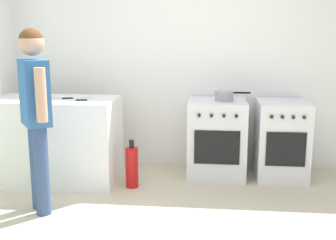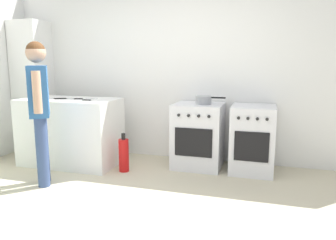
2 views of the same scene
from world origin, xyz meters
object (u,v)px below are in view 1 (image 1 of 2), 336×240
oven_right (281,140)px  knife_carving (54,98)px  knife_utility (34,99)px  knife_paring (78,100)px  pot (224,96)px  oven_left (217,138)px  knife_chef (76,98)px  fire_extinguisher (132,167)px  person (35,106)px

oven_right → knife_carving: knife_carving is taller
knife_utility → knife_paring: size_ratio=1.11×
pot → knife_utility: 2.00m
oven_left → knife_chef: (-1.48, -0.34, 0.48)m
oven_right → fire_extinguisher: (-1.57, -0.48, -0.21)m
oven_left → pot: pot is taller
pot → knife_carving: 1.80m
knife_chef → fire_extinguisher: knife_chef is taller
knife_carving → knife_paring: (0.29, -0.11, 0.00)m
person → knife_utility: bearing=114.5°
pot → knife_paring: size_ratio=1.82×
knife_utility → knife_carving: bearing=27.5°
knife_utility → fire_extinguisher: size_ratio=0.47×
oven_left → pot: 0.48m
oven_right → fire_extinguisher: bearing=-163.1°
knife_paring → person: size_ratio=0.13×
knife_carving → fire_extinguisher: 1.08m
pot → knife_paring: 1.54m
knife_chef → fire_extinguisher: 0.93m
knife_utility → person: size_ratio=0.15×
oven_right → knife_paring: knife_paring is taller
knife_paring → oven_right: bearing=12.8°
knife_carving → knife_paring: bearing=-20.8°
knife_paring → knife_chef: size_ratio=0.70×
oven_right → knife_carving: size_ratio=2.69×
knife_paring → knife_carving: bearing=159.2°
knife_paring → knife_chef: (-0.07, 0.14, -0.00)m
knife_paring → knife_utility: bearing=178.1°
knife_chef → oven_left: bearing=13.1°
knife_utility → knife_chef: 0.42m
oven_right → knife_utility: knife_utility is taller
knife_chef → oven_right: bearing=8.9°
knife_carving → knife_paring: 0.31m
knife_carving → knife_chef: (0.22, 0.03, 0.00)m
oven_right → knife_carving: bearing=-171.2°
person → pot: bearing=34.4°
fire_extinguisher → knife_paring: bearing=-179.7°
pot → knife_chef: 1.58m
oven_right → person: 2.60m
knife_utility → knife_carving: same height
oven_right → pot: pot is taller
oven_right → pot: bearing=-177.5°
pot → knife_chef: size_ratio=1.27×
knife_utility → knife_carving: (0.18, 0.10, -0.00)m
knife_utility → person: bearing=-65.5°
person → knife_carving: bearing=99.4°
knife_carving → knife_paring: same height
knife_paring → fire_extinguisher: bearing=0.3°
pot → knife_carving: bearing=-169.1°
oven_left → fire_extinguisher: (-0.87, -0.48, -0.21)m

